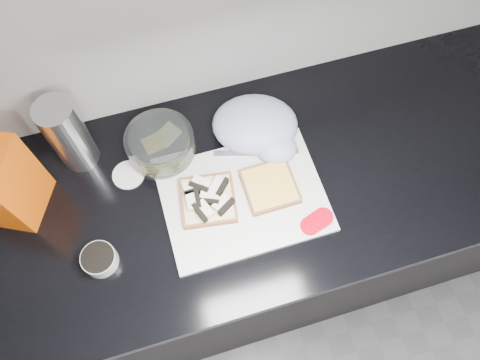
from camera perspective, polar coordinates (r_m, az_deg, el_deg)
The scene contains 13 objects.
base_cabinet at distance 1.63m, azimuth -4.49°, elevation -8.53°, with size 3.50×0.60×0.86m, color black.
countertop at distance 1.21m, azimuth -6.01°, elevation -2.42°, with size 3.50×0.64×0.04m, color black.
cutting_board at distance 1.17m, azimuth 0.42°, elevation -2.18°, with size 0.40×0.30×0.01m, color silver.
bread_left at distance 1.15m, azimuth -3.99°, elevation -2.32°, with size 0.16×0.16×0.04m.
bread_right at distance 1.17m, azimuth 3.65°, elevation -0.77°, with size 0.13×0.13×0.02m.
tomato_slices at distance 1.15m, azimuth 9.32°, elevation -5.01°, with size 0.09×0.07×0.02m.
knife at distance 1.22m, azimuth 3.28°, elevation 3.35°, with size 0.22×0.08×0.01m.
seed_tub at distance 1.15m, azimuth -16.77°, elevation -9.22°, with size 0.08×0.08×0.04m.
tub_lid at distance 1.24m, azimuth -13.45°, elevation 0.61°, with size 0.08×0.08×0.01m, color silver.
glass_bowl at distance 1.22m, azimuth -9.64°, elevation 4.25°, with size 0.18×0.18×0.07m.
steel_canister at distance 1.21m, azimuth -20.23°, elevation 5.17°, with size 0.09×0.09×0.22m, color silver.
grocery_bag at distance 1.22m, azimuth 2.20°, elevation 6.38°, with size 0.26×0.25×0.10m.
whole_tomatoes at distance 1.22m, azimuth 3.27°, elevation 4.17°, with size 0.06×0.06×0.06m.
Camera 1 is at (-0.01, 0.72, 1.99)m, focal length 35.00 mm.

